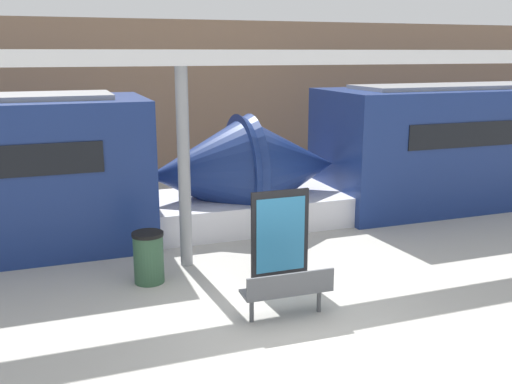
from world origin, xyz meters
The scene contains 7 objects.
ground_plane centered at (0.00, 0.00, 0.00)m, with size 60.00×60.00×0.00m, color #B2AFA8.
station_wall centered at (0.00, 10.88, 2.50)m, with size 56.00×0.20×5.00m, color #937051.
bench_near centered at (0.01, 0.50, 0.49)m, with size 1.42×0.47×0.80m.
trash_bin centered at (-1.76, 2.68, 0.47)m, with size 0.56×0.56×0.93m.
poster_board centered at (0.37, 1.72, 0.88)m, with size 1.05×0.07×1.74m.
support_column_near centered at (-0.93, 3.31, 1.89)m, with size 0.23×0.23×3.79m, color gray.
canopy_beam centered at (-0.93, 3.31, 3.93)m, with size 28.00×0.60×0.28m, color silver.
Camera 1 is at (-3.21, -6.98, 4.02)m, focal length 40.00 mm.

